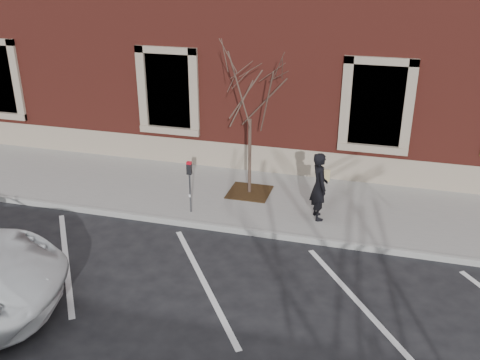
% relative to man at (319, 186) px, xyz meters
% --- Properties ---
extents(ground, '(120.00, 120.00, 0.00)m').
position_rel_man_xyz_m(ground, '(-1.88, -0.97, -1.00)').
color(ground, '#28282B').
rests_on(ground, ground).
extents(sidewalk_near, '(40.00, 3.50, 0.15)m').
position_rel_man_xyz_m(sidewalk_near, '(-1.88, 0.78, -0.93)').
color(sidewalk_near, '#9D9994').
rests_on(sidewalk_near, ground).
extents(curb_near, '(40.00, 0.12, 0.15)m').
position_rel_man_xyz_m(curb_near, '(-1.88, -1.02, -0.93)').
color(curb_near, '#9E9E99').
rests_on(curb_near, ground).
extents(parking_stripes, '(28.00, 4.40, 0.01)m').
position_rel_man_xyz_m(parking_stripes, '(-1.88, -3.17, -1.00)').
color(parking_stripes, silver).
rests_on(parking_stripes, ground).
extents(building_civic, '(40.00, 8.62, 8.00)m').
position_rel_man_xyz_m(building_civic, '(-1.88, 6.77, 2.99)').
color(building_civic, maroon).
rests_on(building_civic, ground).
extents(man, '(0.62, 0.73, 1.70)m').
position_rel_man_xyz_m(man, '(0.00, 0.00, 0.00)').
color(man, black).
rests_on(man, sidewalk_near).
extents(parking_meter, '(0.12, 0.09, 1.36)m').
position_rel_man_xyz_m(parking_meter, '(-3.13, -0.53, 0.09)').
color(parking_meter, '#595B60').
rests_on(parking_meter, sidewalk_near).
extents(tree_grate, '(1.11, 1.11, 0.03)m').
position_rel_man_xyz_m(tree_grate, '(-1.99, 0.98, -0.84)').
color(tree_grate, '#3E2A13').
rests_on(tree_grate, sidewalk_near).
extents(sapling, '(2.28, 2.28, 3.80)m').
position_rel_man_xyz_m(sapling, '(-1.99, 0.98, 1.80)').
color(sapling, '#513A31').
rests_on(sapling, sidewalk_near).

